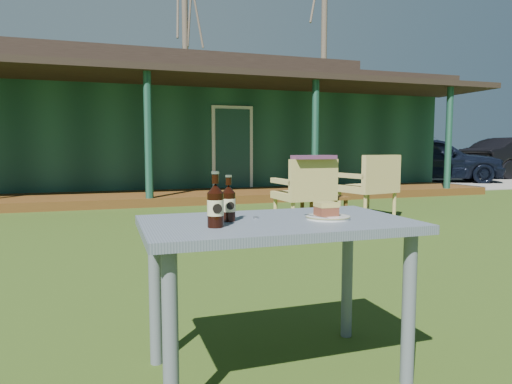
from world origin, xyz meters
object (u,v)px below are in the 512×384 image
object	(u,v)px
armchair_right	(372,183)
car_near	(430,159)
cola_bottle_far	(215,205)
side_table	(324,201)
cafe_table	(277,242)
plate	(328,217)
cake_slice	(326,209)
armchair_left	(306,189)
cola_bottle_near	(229,203)

from	to	relation	value
armchair_right	car_near	bearing A→B (deg)	45.48
cola_bottle_far	side_table	world-z (taller)	cola_bottle_far
cafe_table	plate	bearing A→B (deg)	-10.79
cake_slice	cola_bottle_far	world-z (taller)	cola_bottle_far
cola_bottle_far	side_table	size ratio (longest dim) A/B	0.38
cafe_table	plate	size ratio (longest dim) A/B	5.88
cafe_table	cola_bottle_far	xyz separation A→B (m)	(-0.31, -0.10, 0.19)
cola_bottle_far	armchair_left	size ratio (longest dim) A/B	0.25
cola_bottle_near	armchair_right	bearing A→B (deg)	50.63
cake_slice	armchair_right	bearing A→B (deg)	55.16
armchair_right	cafe_table	bearing A→B (deg)	-127.22
cafe_table	armchair_left	world-z (taller)	armchair_left
cafe_table	armchair_left	size ratio (longest dim) A/B	1.32
car_near	armchair_left	size ratio (longest dim) A/B	4.64
cake_slice	armchair_right	xyz separation A→B (m)	(2.80, 4.02, -0.23)
car_near	armchair_right	distance (m)	8.51
armchair_right	side_table	world-z (taller)	armchair_right
cola_bottle_far	car_near	bearing A→B (deg)	47.51
cake_slice	side_table	size ratio (longest dim) A/B	0.15
cafe_table	cake_slice	xyz separation A→B (m)	(0.23, -0.03, 0.15)
cafe_table	armchair_right	bearing A→B (deg)	52.78
cola_bottle_near	side_table	distance (m)	4.27
armchair_right	side_table	distance (m)	1.06
plate	cake_slice	distance (m)	0.04
armchair_left	armchair_right	xyz separation A→B (m)	(1.27, 0.46, 0.02)
cola_bottle_far	armchair_right	size ratio (longest dim) A/B	0.24
armchair_left	side_table	xyz separation A→B (m)	(0.29, 0.08, -0.17)
cake_slice	cafe_table	bearing A→B (deg)	172.70
car_near	armchair_right	size ratio (longest dim) A/B	4.44
plate	armchair_right	bearing A→B (deg)	55.26
side_table	car_near	bearing A→B (deg)	42.86
cola_bottle_near	plate	bearing A→B (deg)	-9.87
cola_bottle_near	cola_bottle_far	xyz separation A→B (m)	(-0.09, -0.13, 0.01)
side_table	armchair_left	bearing A→B (deg)	-164.38
car_near	armchair_left	world-z (taller)	car_near
cake_slice	armchair_left	bearing A→B (deg)	66.77
side_table	cola_bottle_near	bearing A→B (deg)	-122.38
cafe_table	side_table	world-z (taller)	cafe_table
plate	armchair_right	distance (m)	4.92
car_near	side_table	world-z (taller)	car_near
car_near	side_table	bearing A→B (deg)	160.41
cola_bottle_far	armchair_right	bearing A→B (deg)	50.79
plate	side_table	world-z (taller)	plate
cake_slice	armchair_left	world-z (taller)	armchair_left
car_near	cake_slice	world-z (taller)	car_near
armchair_left	cola_bottle_near	bearing A→B (deg)	-119.46
plate	car_near	bearing A→B (deg)	49.06
cake_slice	armchair_right	world-z (taller)	armchair_right
armchair_left	car_near	bearing A→B (deg)	42.03
car_near	armchair_left	bearing A→B (deg)	159.58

